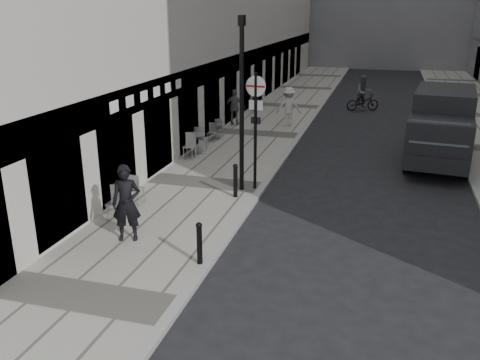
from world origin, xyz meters
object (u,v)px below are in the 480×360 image
at_px(panel_van, 442,123).
at_px(sign_post, 256,116).
at_px(cyclist, 363,97).
at_px(lamppost, 242,97).
at_px(walking_man, 126,203).

bearing_deg(panel_van, sign_post, -131.97).
bearing_deg(cyclist, panel_van, -93.53).
xyz_separation_m(lamppost, panel_van, (6.62, 5.71, -1.63)).
xyz_separation_m(walking_man, lamppost, (1.81, 4.53, 2.08)).
height_order(lamppost, cyclist, lamppost).
distance_m(walking_man, lamppost, 5.30).
relative_size(lamppost, cyclist, 2.65).
distance_m(lamppost, cyclist, 16.30).
height_order(walking_man, cyclist, walking_man).
distance_m(sign_post, lamppost, 0.78).
bearing_deg(sign_post, lamppost, -144.15).
distance_m(walking_man, sign_post, 5.45).
height_order(panel_van, cyclist, panel_van).
xyz_separation_m(walking_man, panel_van, (8.43, 10.25, 0.45)).
xyz_separation_m(lamppost, cyclist, (3.11, 15.82, -2.40)).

